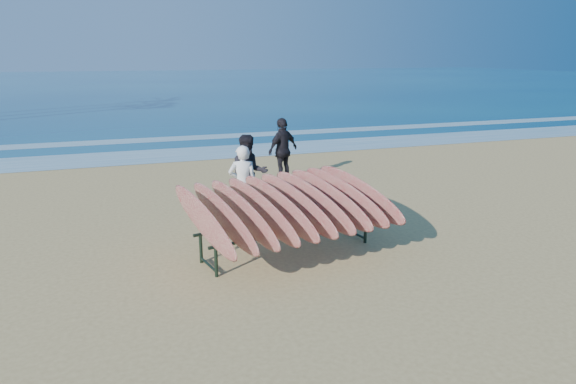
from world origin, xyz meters
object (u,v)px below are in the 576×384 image
object	(u,v)px
person_dark_a	(249,174)
person_dark_b	(283,150)
person_white	(243,184)
surfboard_rack	(287,206)

from	to	relation	value
person_dark_a	person_dark_b	xyz separation A→B (m)	(1.57, 2.40, 0.01)
person_white	person_dark_a	xyz separation A→B (m)	(0.29, 0.60, 0.05)
surfboard_rack	person_dark_a	world-z (taller)	person_dark_a
person_white	person_dark_a	size ratio (longest dim) A/B	0.94
person_white	person_dark_b	size ratio (longest dim) A/B	0.92
person_white	person_dark_b	xyz separation A→B (m)	(1.86, 3.00, 0.07)
surfboard_rack	person_white	xyz separation A→B (m)	(-0.31, 1.92, -0.05)
person_dark_a	surfboard_rack	bearing A→B (deg)	-84.75
person_dark_a	person_dark_b	world-z (taller)	person_dark_b
person_white	person_dark_b	distance (m)	3.53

